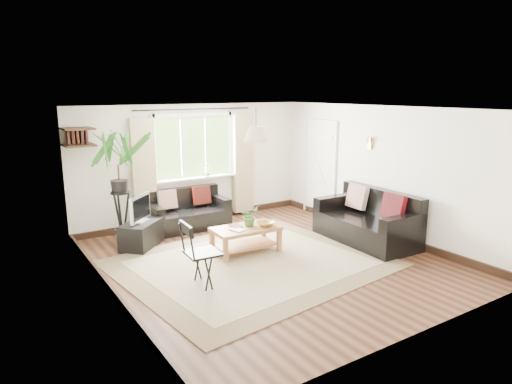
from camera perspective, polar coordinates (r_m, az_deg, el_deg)
floor at (r=7.39m, az=1.70°, el=-8.54°), size 5.50×5.50×0.00m
ceiling at (r=6.90m, az=1.83°, el=10.39°), size 5.50×5.50×0.00m
wall_back at (r=9.40m, az=-7.80°, el=3.53°), size 5.00×0.02×2.40m
wall_front at (r=5.10m, az=19.61°, el=-4.88°), size 5.00×0.02×2.40m
wall_left at (r=6.03m, az=-18.23°, el=-2.13°), size 0.02×5.50×2.40m
wall_right at (r=8.69m, az=15.49°, el=2.44°), size 0.02×5.50×2.40m
rug at (r=7.26m, az=-0.60°, el=-8.86°), size 4.21×3.72×0.02m
window at (r=9.32m, az=-7.75°, el=5.62°), size 2.50×0.16×2.16m
door at (r=9.89m, az=7.98°, el=2.80°), size 0.06×0.96×2.06m
corner_shelf at (r=8.38m, az=-21.34°, el=6.44°), size 0.50×0.50×0.34m
pendant_lamp at (r=7.25m, az=-0.00°, el=7.73°), size 0.36×0.36×0.54m
wall_sconce at (r=8.76m, az=13.93°, el=6.18°), size 0.12×0.12×0.28m
sofa_back at (r=9.03m, az=-8.47°, el=-2.29°), size 1.56×0.80×0.73m
sofa_right at (r=8.36m, az=13.60°, el=-3.19°), size 1.90×1.00×0.88m
coffee_table at (r=7.64m, az=-1.29°, el=-6.03°), size 1.13×0.65×0.45m
table_plant at (r=7.61m, az=-0.83°, el=-2.98°), size 0.36×0.34×0.34m
bowl at (r=7.63m, az=1.18°, el=-3.99°), size 0.30×0.30×0.07m
book_a at (r=7.35m, az=-2.83°, el=-4.86°), size 0.24×0.28×0.02m
book_b at (r=7.57m, az=-3.21°, el=-4.34°), size 0.21×0.26×0.02m
tv_stand at (r=8.19m, az=-14.10°, el=-5.14°), size 0.93×0.92×0.45m
tv at (r=8.06m, az=-14.28°, el=-1.95°), size 0.61×0.60×0.49m
palm_stand at (r=8.35m, az=-16.67°, el=0.52°), size 0.86×0.86×1.99m
folding_chair at (r=6.36m, az=-6.69°, el=-7.72°), size 0.52×0.52×0.94m
sill_plant at (r=9.43m, az=-6.08°, el=2.77°), size 0.14×0.10×0.27m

